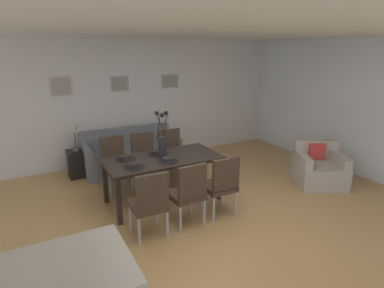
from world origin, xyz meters
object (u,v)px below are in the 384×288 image
(dining_table, at_px, (163,162))
(bowl_near_left, at_px, (134,165))
(dining_chair_near_right, at_px, (115,161))
(bowl_near_right, at_px, (125,157))
(dining_chair_far_right, at_px, (145,156))
(bowl_far_right, at_px, (158,152))
(framed_picture_right, at_px, (170,81))
(framed_picture_left, at_px, (61,87))
(dining_chair_mid_left, at_px, (221,183))
(dining_chair_near_left, at_px, (150,201))
(bowl_far_left, at_px, (168,159))
(table_lamp, at_px, (74,132))
(sofa, at_px, (131,155))
(side_table, at_px, (78,164))
(framed_picture_center, at_px, (120,84))
(dining_chair_far_left, at_px, (188,191))
(armchair, at_px, (319,169))
(dining_chair_mid_right, at_px, (172,152))
(centerpiece_vase, at_px, (162,140))

(dining_table, distance_m, bowl_near_left, 0.59)
(dining_chair_near_right, height_order, bowl_near_right, dining_chair_near_right)
(dining_table, xyz_separation_m, dining_chair_far_right, (-0.00, 0.85, -0.15))
(bowl_near_left, relative_size, bowl_far_right, 1.00)
(bowl_near_left, distance_m, framed_picture_right, 3.06)
(bowl_far_right, xyz_separation_m, framed_picture_left, (-1.14, 1.98, 0.91))
(dining_chair_mid_left, height_order, framed_picture_right, framed_picture_right)
(dining_chair_near_left, bearing_deg, dining_chair_mid_left, 2.48)
(bowl_near_right, distance_m, bowl_far_left, 0.67)
(dining_chair_near_left, relative_size, table_lamp, 1.80)
(dining_chair_far_right, bearing_deg, framed_picture_right, 49.42)
(sofa, height_order, side_table, sofa)
(table_lamp, bearing_deg, dining_chair_mid_left, -58.07)
(sofa, height_order, table_lamp, table_lamp)
(framed_picture_left, relative_size, framed_picture_right, 0.95)
(bowl_far_left, bearing_deg, framed_picture_center, 90.00)
(dining_table, distance_m, framed_picture_left, 2.67)
(bowl_far_left, bearing_deg, dining_chair_far_right, 90.09)
(dining_chair_mid_left, height_order, side_table, dining_chair_mid_left)
(dining_chair_mid_left, xyz_separation_m, sofa, (-0.55, 2.53, -0.23))
(dining_chair_mid_left, height_order, framed_picture_center, framed_picture_center)
(framed_picture_right, bearing_deg, dining_chair_far_left, -110.46)
(dining_chair_far_right, height_order, side_table, dining_chair_far_right)
(framed_picture_center, bearing_deg, dining_chair_near_left, -100.48)
(bowl_far_left, bearing_deg, bowl_near_left, 180.00)
(bowl_far_left, xyz_separation_m, framed_picture_left, (-1.14, 2.38, 0.91))
(dining_chair_mid_left, distance_m, framed_picture_left, 3.66)
(bowl_far_left, height_order, sofa, bowl_far_left)
(bowl_near_left, relative_size, side_table, 0.33)
(framed_picture_center, bearing_deg, bowl_far_right, -90.00)
(dining_chair_near_right, xyz_separation_m, armchair, (3.32, -1.56, -0.23))
(dining_chair_far_right, bearing_deg, bowl_near_left, -117.18)
(bowl_near_right, bearing_deg, dining_chair_near_right, 90.11)
(dining_chair_mid_right, height_order, bowl_near_right, dining_chair_mid_right)
(bowl_far_left, xyz_separation_m, armchair, (2.78, -0.50, -0.49))
(dining_chair_mid_right, bearing_deg, framed_picture_left, 142.09)
(bowl_near_right, bearing_deg, framed_picture_center, 74.75)
(dining_chair_mid_right, bearing_deg, dining_chair_mid_left, -89.60)
(dining_chair_near_right, relative_size, centerpiece_vase, 1.25)
(side_table, relative_size, table_lamp, 1.02)
(bowl_far_left, bearing_deg, dining_chair_far_left, -88.91)
(dining_chair_far_right, bearing_deg, bowl_far_left, -89.91)
(centerpiece_vase, relative_size, bowl_far_right, 4.32)
(side_table, bearing_deg, dining_chair_mid_left, -58.07)
(centerpiece_vase, distance_m, table_lamp, 2.04)
(bowl_far_right, height_order, table_lamp, table_lamp)
(armchair, distance_m, framed_picture_left, 5.07)
(bowl_near_right, relative_size, armchair, 0.16)
(framed_picture_center, bearing_deg, framed_picture_left, -180.00)
(dining_chair_mid_right, bearing_deg, armchair, -35.03)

